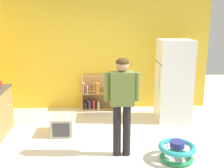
{
  "coord_description": "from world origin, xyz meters",
  "views": [
    {
      "loc": [
        -0.08,
        -4.42,
        2.3
      ],
      "look_at": [
        0.15,
        0.34,
        1.1
      ],
      "focal_mm": 44.64,
      "sensor_mm": 36.0,
      "label": 1
    }
  ],
  "objects_px": {
    "baby_walker": "(177,151)",
    "red_cup": "(0,83)",
    "pet_carrier": "(63,125)",
    "refrigerator": "(174,81)",
    "bookshelf": "(96,95)",
    "standing_person": "(122,98)"
  },
  "relations": [
    {
      "from": "standing_person",
      "to": "red_cup",
      "type": "relative_size",
      "value": 17.34
    },
    {
      "from": "pet_carrier",
      "to": "bookshelf",
      "type": "bearing_deg",
      "value": 64.84
    },
    {
      "from": "refrigerator",
      "to": "baby_walker",
      "type": "xyz_separation_m",
      "value": [
        -0.39,
        -1.8,
        -0.73
      ]
    },
    {
      "from": "refrigerator",
      "to": "baby_walker",
      "type": "bearing_deg",
      "value": -102.18
    },
    {
      "from": "refrigerator",
      "to": "bookshelf",
      "type": "xyz_separation_m",
      "value": [
        -1.71,
        0.73,
        -0.51
      ]
    },
    {
      "from": "standing_person",
      "to": "pet_carrier",
      "type": "distance_m",
      "value": 1.65
    },
    {
      "from": "baby_walker",
      "to": "pet_carrier",
      "type": "relative_size",
      "value": 1.09
    },
    {
      "from": "standing_person",
      "to": "red_cup",
      "type": "xyz_separation_m",
      "value": [
        -2.36,
        1.28,
        -0.05
      ]
    },
    {
      "from": "standing_person",
      "to": "pet_carrier",
      "type": "bearing_deg",
      "value": 139.68
    },
    {
      "from": "baby_walker",
      "to": "pet_carrier",
      "type": "height_order",
      "value": "pet_carrier"
    },
    {
      "from": "bookshelf",
      "to": "standing_person",
      "type": "bearing_deg",
      "value": -79.24
    },
    {
      "from": "baby_walker",
      "to": "standing_person",
      "type": "bearing_deg",
      "value": 166.38
    },
    {
      "from": "bookshelf",
      "to": "baby_walker",
      "type": "distance_m",
      "value": 2.86
    },
    {
      "from": "refrigerator",
      "to": "bookshelf",
      "type": "distance_m",
      "value": 1.92
    },
    {
      "from": "standing_person",
      "to": "pet_carrier",
      "type": "relative_size",
      "value": 2.98
    },
    {
      "from": "baby_walker",
      "to": "red_cup",
      "type": "relative_size",
      "value": 6.36
    },
    {
      "from": "pet_carrier",
      "to": "red_cup",
      "type": "distance_m",
      "value": 1.52
    },
    {
      "from": "refrigerator",
      "to": "red_cup",
      "type": "xyz_separation_m",
      "value": [
        -3.62,
        -0.31,
        0.06
      ]
    },
    {
      "from": "standing_person",
      "to": "baby_walker",
      "type": "relative_size",
      "value": 2.73
    },
    {
      "from": "baby_walker",
      "to": "pet_carrier",
      "type": "xyz_separation_m",
      "value": [
        -1.97,
        1.14,
        0.02
      ]
    },
    {
      "from": "bookshelf",
      "to": "pet_carrier",
      "type": "height_order",
      "value": "bookshelf"
    },
    {
      "from": "refrigerator",
      "to": "bookshelf",
      "type": "bearing_deg",
      "value": 156.98
    }
  ]
}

